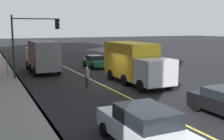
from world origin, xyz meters
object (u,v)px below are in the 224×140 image
object	(u,v)px
pedestrian_with_backpack	(87,76)
car_white	(143,127)
car_green	(95,61)
truck_gray	(43,56)
traffic_light_mast	(32,35)
street_sign_post	(7,59)
truck_yellow	(135,62)

from	to	relation	value
pedestrian_with_backpack	car_white	bearing A→B (deg)	171.31
car_green	truck_gray	bearing A→B (deg)	98.52
truck_gray	traffic_light_mast	world-z (taller)	traffic_light_mast
car_green	traffic_light_mast	bearing A→B (deg)	118.86
traffic_light_mast	street_sign_post	bearing A→B (deg)	65.43
traffic_light_mast	street_sign_post	world-z (taller)	traffic_light_mast
car_white	truck_yellow	bearing A→B (deg)	-28.09
traffic_light_mast	car_green	bearing A→B (deg)	-61.14
street_sign_post	traffic_light_mast	bearing A→B (deg)	-114.57
truck_gray	car_green	bearing A→B (deg)	-81.48
truck_gray	street_sign_post	distance (m)	4.23
car_green	traffic_light_mast	xyz separation A→B (m)	(-4.16, 7.55, 3.16)
truck_yellow	car_green	bearing A→B (deg)	-1.99
truck_gray	pedestrian_with_backpack	distance (m)	8.90
car_green	street_sign_post	size ratio (longest dim) A/B	1.35
car_green	truck_gray	world-z (taller)	truck_gray
car_green	traffic_light_mast	distance (m)	9.18
truck_yellow	pedestrian_with_backpack	size ratio (longest dim) A/B	4.58
car_white	traffic_light_mast	xyz separation A→B (m)	(16.30, 1.44, 3.03)
truck_yellow	truck_gray	xyz separation A→B (m)	(8.74, 5.76, -0.04)
traffic_light_mast	pedestrian_with_backpack	bearing A→B (deg)	-150.44
car_green	traffic_light_mast	world-z (taller)	traffic_light_mast
truck_gray	pedestrian_with_backpack	bearing A→B (deg)	-169.29
car_green	truck_yellow	distance (m)	9.71
street_sign_post	car_green	bearing A→B (deg)	-71.68
truck_yellow	truck_gray	bearing A→B (deg)	33.40
truck_yellow	street_sign_post	distance (m)	11.34
car_green	traffic_light_mast	size ratio (longest dim) A/B	0.72
street_sign_post	pedestrian_with_backpack	bearing A→B (deg)	-140.99
car_green	pedestrian_with_backpack	distance (m)	10.61
car_green	pedestrian_with_backpack	size ratio (longest dim) A/B	2.49
traffic_light_mast	car_white	bearing A→B (deg)	-174.94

